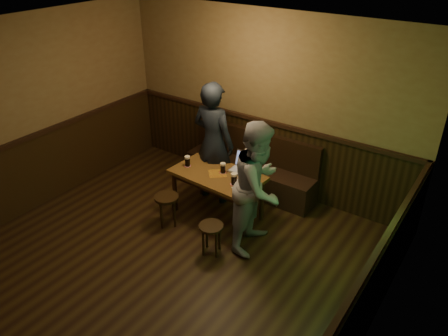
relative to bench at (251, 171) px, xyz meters
name	(u,v)px	position (x,y,z in m)	size (l,w,h in m)	color
room	(137,195)	(0.07, -2.53, 0.89)	(5.04, 6.04, 2.84)	black
bench	(251,171)	(0.00, 0.00, 0.00)	(2.20, 0.50, 0.95)	black
pub_table	(217,179)	(0.00, -0.93, 0.29)	(1.34, 0.82, 0.70)	#543218
stool_left	(167,202)	(-0.45, -1.53, 0.06)	(0.35, 0.35, 0.47)	black
stool_right	(211,231)	(0.44, -1.69, 0.03)	(0.42, 0.42, 0.43)	black
pint_left	(187,161)	(-0.49, -1.00, 0.47)	(0.10, 0.10, 0.16)	maroon
pint_mid	(223,168)	(0.05, -0.87, 0.46)	(0.10, 0.10, 0.16)	maroon
pint_right	(234,179)	(0.36, -1.04, 0.47)	(0.11, 0.11, 0.17)	maroon
laptop	(244,166)	(0.26, -0.64, 0.45)	(0.36, 0.29, 0.25)	silver
menu	(239,190)	(0.50, -1.14, 0.39)	(0.22, 0.15, 0.00)	silver
person_suit	(214,143)	(-0.33, -0.57, 0.63)	(0.69, 0.45, 1.89)	black
person_grey	(259,187)	(0.82, -1.17, 0.57)	(0.86, 0.67, 1.77)	#95959A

